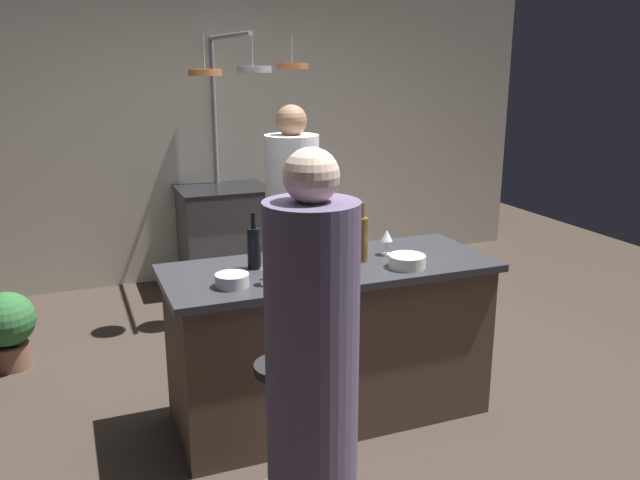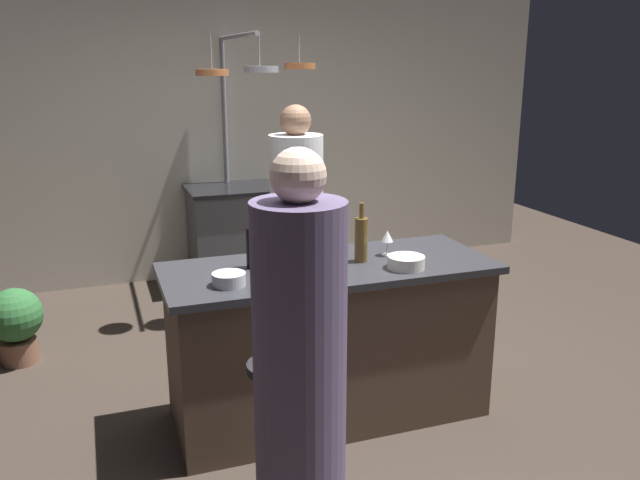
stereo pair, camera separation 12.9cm
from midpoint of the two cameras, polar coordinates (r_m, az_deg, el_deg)
ground_plane at (r=3.92m, az=-0.14°, el=-14.81°), size 9.00×9.00×0.00m
back_wall at (r=6.16m, az=-10.03°, el=8.90°), size 6.40×0.16×2.60m
kitchen_island at (r=3.71m, az=-0.14°, el=-8.76°), size 1.80×0.72×0.90m
stove_range at (r=5.94m, az=-8.85°, el=0.31°), size 0.80×0.64×0.89m
chef at (r=4.45m, az=-3.22°, el=-0.08°), size 0.36×0.36×1.70m
bar_stool_left at (r=3.09m, az=-4.38°, el=-15.77°), size 0.28×0.28×0.68m
guest_left at (r=2.56m, az=-2.17°, el=-12.37°), size 0.36×0.36×1.68m
overhead_pot_rack at (r=5.29m, az=-8.02°, el=12.10°), size 0.88×1.30×2.17m
potted_plant at (r=4.80m, az=-26.22°, el=-6.68°), size 0.36×0.36×0.52m
pepper_mill at (r=3.75m, az=0.73°, el=0.48°), size 0.05×0.05×0.21m
wine_bottle_dark at (r=3.48m, az=-6.81°, el=-0.63°), size 0.07×0.07×0.30m
wine_bottle_amber at (r=3.58m, az=2.63°, el=0.13°), size 0.07×0.07×0.33m
wine_bottle_red at (r=3.31m, az=-3.88°, el=-1.20°), size 0.07×0.07×0.32m
wine_glass_near_right_guest at (r=3.72m, az=4.84°, el=0.28°), size 0.07×0.07×0.15m
wine_glass_near_left_guest at (r=3.22m, az=-5.83°, el=-2.12°), size 0.07×0.07×0.15m
mixing_bowl_steel at (r=3.24m, az=-8.78°, el=-3.49°), size 0.17×0.17×0.06m
mixing_bowl_wooden at (r=3.61m, az=-1.18°, el=-1.28°), size 0.16×0.16×0.07m
mixing_bowl_ceramic at (r=3.52m, az=6.54°, el=-1.85°), size 0.20×0.20×0.07m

